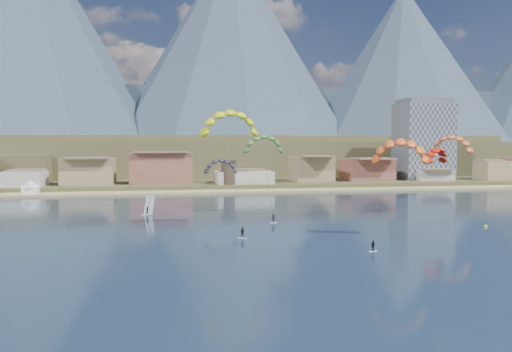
# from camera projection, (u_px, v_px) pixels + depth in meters

# --- Properties ---
(ground) EXTENTS (2400.00, 2400.00, 0.00)m
(ground) POSITION_uv_depth(u_px,v_px,m) (299.00, 268.00, 67.07)
(ground) COLOR black
(ground) RESTS_ON ground
(beach) EXTENTS (2200.00, 12.00, 0.90)m
(beach) POSITION_uv_depth(u_px,v_px,m) (217.00, 192.00, 171.20)
(beach) COLOR tan
(beach) RESTS_ON ground
(land) EXTENTS (2200.00, 900.00, 4.00)m
(land) POSITION_uv_depth(u_px,v_px,m) (178.00, 158.00, 617.30)
(land) COLOR brown
(land) RESTS_ON ground
(foothills) EXTENTS (940.00, 210.00, 18.00)m
(foothills) POSITION_uv_depth(u_px,v_px,m) (233.00, 156.00, 298.85)
(foothills) COLOR brown
(foothills) RESTS_ON ground
(mountain_ridge) EXTENTS (2060.00, 480.00, 400.00)m
(mountain_ridge) POSITION_uv_depth(u_px,v_px,m) (164.00, 64.00, 864.56)
(mountain_ridge) COLOR #2A3846
(mountain_ridge) RESTS_ON ground
(town) EXTENTS (400.00, 24.00, 12.00)m
(town) POSITION_uv_depth(u_px,v_px,m) (97.00, 167.00, 179.43)
(town) COLOR beige
(town) RESTS_ON ground
(apartment_tower) EXTENTS (20.00, 16.00, 32.00)m
(apartment_tower) POSITION_uv_depth(u_px,v_px,m) (423.00, 140.00, 206.65)
(apartment_tower) COLOR gray
(apartment_tower) RESTS_ON ground
(watchtower) EXTENTS (5.82, 5.82, 8.60)m
(watchtower) POSITION_uv_depth(u_px,v_px,m) (229.00, 172.00, 179.56)
(watchtower) COLOR #47382D
(watchtower) RESTS_ON ground
(kitesurfer_yellow) EXTENTS (12.17, 16.55, 24.96)m
(kitesurfer_yellow) POSITION_uv_depth(u_px,v_px,m) (230.00, 119.00, 99.83)
(kitesurfer_yellow) COLOR silver
(kitesurfer_yellow) RESTS_ON ground
(kitesurfer_orange) EXTENTS (15.74, 15.90, 20.61)m
(kitesurfer_orange) POSITION_uv_depth(u_px,v_px,m) (400.00, 148.00, 89.17)
(kitesurfer_orange) COLOR silver
(kitesurfer_orange) RESTS_ON ground
(kitesurfer_green) EXTENTS (9.83, 17.09, 21.38)m
(kitesurfer_green) POSITION_uv_depth(u_px,v_px,m) (263.00, 142.00, 118.83)
(kitesurfer_green) COLOR silver
(kitesurfer_green) RESTS_ON ground
(distant_kite_dark) EXTENTS (8.95, 5.96, 14.57)m
(distant_kite_dark) POSITION_uv_depth(u_px,v_px,m) (221.00, 164.00, 128.58)
(distant_kite_dark) COLOR #262626
(distant_kite_dark) RESTS_ON ground
(distant_kite_orange) EXTENTS (10.33, 10.18, 20.02)m
(distant_kite_orange) POSITION_uv_depth(u_px,v_px,m) (452.00, 141.00, 128.95)
(distant_kite_orange) COLOR #262626
(distant_kite_orange) RESTS_ON ground
(distant_kite_red) EXTENTS (8.83, 7.72, 17.02)m
(distant_kite_red) POSITION_uv_depth(u_px,v_px,m) (436.00, 153.00, 119.52)
(distant_kite_red) COLOR #262626
(distant_kite_red) RESTS_ON ground
(windsurfer) EXTENTS (2.52, 2.76, 4.33)m
(windsurfer) POSITION_uv_depth(u_px,v_px,m) (148.00, 209.00, 117.57)
(windsurfer) COLOR silver
(windsurfer) RESTS_ON ground
(buoy) EXTENTS (0.64, 0.64, 0.64)m
(buoy) POSITION_uv_depth(u_px,v_px,m) (486.00, 226.00, 100.18)
(buoy) COLOR yellow
(buoy) RESTS_ON ground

